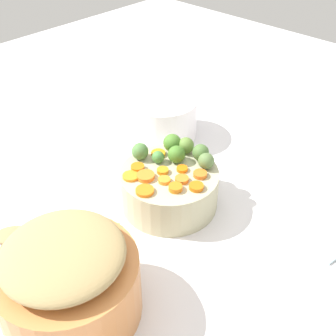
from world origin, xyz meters
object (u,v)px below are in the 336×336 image
Objects in this scene: serving_bowl_carrots at (168,188)px; wooden_spoon at (30,233)px; metal_pot at (70,287)px; casserole_dish at (162,117)px.

serving_bowl_carrots reaches higher than wooden_spoon.
wooden_spoon is at bearing 77.98° from metal_pot.
metal_pot is 1.08× the size of wooden_spoon.
metal_pot reaches higher than serving_bowl_carrots.
wooden_spoon is (-0.28, 0.14, -0.04)m from serving_bowl_carrots.
casserole_dish is at bearing 8.38° from wooden_spoon.
casserole_dish reaches higher than serving_bowl_carrots.
metal_pot reaches higher than wooden_spoon.
serving_bowl_carrots is 0.97× the size of wooden_spoon.
serving_bowl_carrots is at bearing 12.83° from metal_pot.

